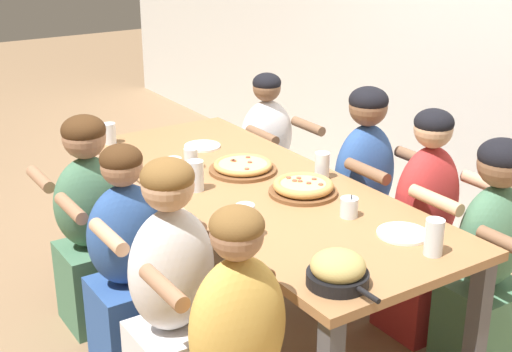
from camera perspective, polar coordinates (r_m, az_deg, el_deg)
ground_plane at (r=3.79m, az=0.00°, el=-11.64°), size 18.00×18.00×0.00m
dining_table at (r=3.47m, az=0.00°, el=-1.97°), size 2.26×0.90×0.77m
pizza_board_main at (r=3.61m, az=-1.06°, el=0.74°), size 0.35×0.35×0.05m
pizza_board_second at (r=3.34m, az=3.79°, el=-0.92°), size 0.32×0.32×0.06m
skillet_bowl at (r=2.57m, az=6.58°, el=-7.52°), size 0.33×0.23×0.13m
empty_plate_a at (r=4.00m, az=-4.32°, el=2.40°), size 0.20×0.20×0.02m
empty_plate_b at (r=3.00m, az=11.66°, el=-4.53°), size 0.21×0.21×0.02m
cocktail_glass_blue at (r=3.11m, az=7.46°, el=-2.57°), size 0.08×0.08×0.11m
drinking_glass_a at (r=3.38m, az=-4.84°, el=-0.14°), size 0.08×0.08×0.15m
drinking_glass_b at (r=4.12m, az=-11.66°, el=3.35°), size 0.08×0.08×0.12m
drinking_glass_c at (r=3.49m, az=-6.59°, el=0.37°), size 0.08×0.08×0.12m
drinking_glass_d at (r=2.89m, az=-0.87°, el=-3.83°), size 0.08×0.08×0.15m
drinking_glass_e at (r=3.66m, az=-5.23°, el=1.38°), size 0.07×0.07×0.11m
drinking_glass_f at (r=2.84m, az=14.04°, el=-4.96°), size 0.07×0.07×0.15m
drinking_glass_g at (r=3.53m, az=5.30°, el=0.74°), size 0.07×0.07×0.13m
diner_near_midleft at (r=3.66m, az=-12.98°, el=-4.18°), size 0.51×0.40×1.11m
diner_far_midright at (r=3.59m, az=13.32°, el=-4.56°), size 0.51×0.40×1.16m
diner_far_center at (r=3.88m, az=8.58°, el=-2.02°), size 0.51×0.40×1.17m
diner_near_midright at (r=2.92m, az=-6.66°, el=-10.15°), size 0.51×0.40×1.16m
diner_far_right at (r=3.37m, az=18.17°, el=-6.92°), size 0.51×0.40×1.13m
diner_near_center at (r=3.30m, az=-10.16°, el=-7.37°), size 0.51×0.40×1.09m
diner_far_left at (r=4.58m, az=0.87°, el=1.03°), size 0.51×0.40×1.07m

